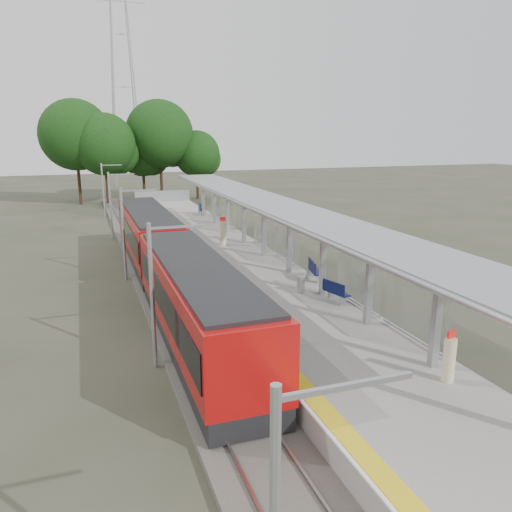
{
  "coord_description": "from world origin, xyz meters",
  "views": [
    {
      "loc": [
        -8.39,
        -10.21,
        8.44
      ],
      "look_at": [
        -0.24,
        13.09,
        2.3
      ],
      "focal_mm": 35.0,
      "sensor_mm": 36.0,
      "label": 1
    }
  ],
  "objects_px": {
    "bench_near": "(335,291)",
    "bench_mid": "(314,270)",
    "bench_far": "(201,208)",
    "litter_bin": "(301,285)",
    "train": "(167,259)",
    "info_pillar_far": "(223,233)",
    "info_pillar_near": "(449,360)"
  },
  "relations": [
    {
      "from": "train",
      "to": "info_pillar_far",
      "type": "xyz_separation_m",
      "value": [
        4.92,
        6.87,
        -0.22
      ]
    },
    {
      "from": "train",
      "to": "bench_mid",
      "type": "bearing_deg",
      "value": -20.98
    },
    {
      "from": "bench_far",
      "to": "bench_near",
      "type": "bearing_deg",
      "value": -84.44
    },
    {
      "from": "bench_near",
      "to": "bench_far",
      "type": "distance_m",
      "value": 26.15
    },
    {
      "from": "bench_mid",
      "to": "litter_bin",
      "type": "bearing_deg",
      "value": -118.86
    },
    {
      "from": "litter_bin",
      "to": "bench_far",
      "type": "bearing_deg",
      "value": 87.99
    },
    {
      "from": "bench_far",
      "to": "litter_bin",
      "type": "height_order",
      "value": "bench_far"
    },
    {
      "from": "bench_near",
      "to": "litter_bin",
      "type": "distance_m",
      "value": 1.94
    },
    {
      "from": "train",
      "to": "litter_bin",
      "type": "distance_m",
      "value": 7.16
    },
    {
      "from": "bench_mid",
      "to": "info_pillar_near",
      "type": "xyz_separation_m",
      "value": [
        -0.84,
        -11.14,
        0.16
      ]
    },
    {
      "from": "info_pillar_near",
      "to": "litter_bin",
      "type": "distance_m",
      "value": 9.49
    },
    {
      "from": "info_pillar_far",
      "to": "info_pillar_near",
      "type": "bearing_deg",
      "value": -81.6
    },
    {
      "from": "info_pillar_near",
      "to": "litter_bin",
      "type": "relative_size",
      "value": 2.08
    },
    {
      "from": "train",
      "to": "litter_bin",
      "type": "relative_size",
      "value": 34.5
    },
    {
      "from": "info_pillar_near",
      "to": "bench_near",
      "type": "bearing_deg",
      "value": 76.77
    },
    {
      "from": "train",
      "to": "bench_far",
      "type": "xyz_separation_m",
      "value": [
        6.47,
        20.05,
        -0.5
      ]
    },
    {
      "from": "info_pillar_near",
      "to": "info_pillar_far",
      "type": "xyz_separation_m",
      "value": [
        -1.34,
        20.73,
        0.11
      ]
    },
    {
      "from": "bench_near",
      "to": "bench_far",
      "type": "xyz_separation_m",
      "value": [
        -0.06,
        26.15,
        0.06
      ]
    },
    {
      "from": "bench_near",
      "to": "litter_bin",
      "type": "height_order",
      "value": "bench_near"
    },
    {
      "from": "bench_far",
      "to": "info_pillar_far",
      "type": "distance_m",
      "value": 13.27
    },
    {
      "from": "bench_mid",
      "to": "bench_far",
      "type": "relative_size",
      "value": 1.02
    },
    {
      "from": "bench_mid",
      "to": "info_pillar_near",
      "type": "relative_size",
      "value": 0.97
    },
    {
      "from": "bench_mid",
      "to": "litter_bin",
      "type": "height_order",
      "value": "bench_mid"
    },
    {
      "from": "bench_near",
      "to": "bench_mid",
      "type": "bearing_deg",
      "value": 64.69
    },
    {
      "from": "litter_bin",
      "to": "info_pillar_far",
      "type": "bearing_deg",
      "value": 93.52
    },
    {
      "from": "bench_mid",
      "to": "bench_far",
      "type": "xyz_separation_m",
      "value": [
        -0.63,
        22.77,
        -0.0
      ]
    },
    {
      "from": "bench_mid",
      "to": "litter_bin",
      "type": "xyz_separation_m",
      "value": [
        -1.49,
        -1.67,
        -0.16
      ]
    },
    {
      "from": "train",
      "to": "bench_mid",
      "type": "relative_size",
      "value": 17.05
    },
    {
      "from": "info_pillar_near",
      "to": "info_pillar_far",
      "type": "bearing_deg",
      "value": 82.45
    },
    {
      "from": "bench_mid",
      "to": "bench_far",
      "type": "distance_m",
      "value": 22.78
    },
    {
      "from": "train",
      "to": "bench_far",
      "type": "height_order",
      "value": "train"
    },
    {
      "from": "bench_far",
      "to": "litter_bin",
      "type": "xyz_separation_m",
      "value": [
        -0.86,
        -24.45,
        -0.16
      ]
    }
  ]
}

